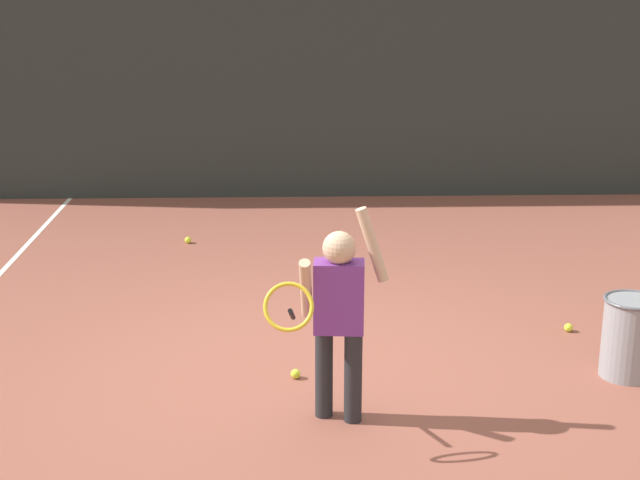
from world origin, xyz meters
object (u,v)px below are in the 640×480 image
Objects in this scene: tennis_ball_1 at (188,240)px; tennis_ball_4 at (568,328)px; ball_hopper at (629,336)px; tennis_player at (337,309)px; tennis_ball_3 at (296,374)px.

tennis_ball_1 is 1.00× the size of tennis_ball_4.
tennis_ball_1 is (-3.32, 3.22, -0.26)m from ball_hopper.
tennis_ball_3 is at bearing 117.08° from tennis_player.
tennis_ball_1 is at bearing 135.89° from ball_hopper.
ball_hopper is 2.27m from tennis_ball_3.
tennis_player is 20.46× the size of tennis_ball_3.
tennis_player is at bearing -143.54° from tennis_ball_4.
ball_hopper reaches higher than tennis_ball_1.
ball_hopper is (2.01, 0.57, -0.44)m from tennis_player.
ball_hopper is 8.52× the size of tennis_ball_1.
tennis_ball_4 is at bearing 101.74° from ball_hopper.
tennis_player is 4.07m from tennis_ball_1.
tennis_player is 20.46× the size of tennis_ball_1.
ball_hopper is at bearing -78.26° from tennis_ball_4.
tennis_ball_1 is 3.37m from tennis_ball_3.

